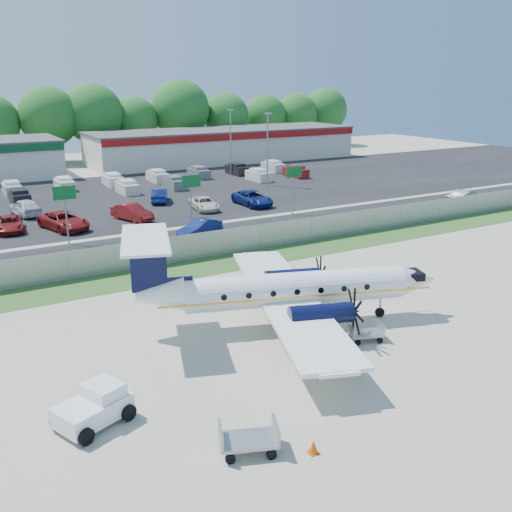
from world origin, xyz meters
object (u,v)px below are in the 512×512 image
pushback_tug (95,406)px  baggage_cart_near (249,439)px  aircraft (289,289)px  baggage_cart_far (366,333)px

pushback_tug → baggage_cart_near: pushback_tug is taller
aircraft → baggage_cart_far: size_ratio=8.98×
pushback_tug → baggage_cart_near: bearing=-46.9°
pushback_tug → baggage_cart_far: bearing=2.0°
pushback_tug → baggage_cart_near: size_ratio=1.34×
baggage_cart_near → baggage_cart_far: bearing=27.5°
aircraft → baggage_cart_near: 11.55m
aircraft → pushback_tug: (-11.67, -4.17, -1.35)m
pushback_tug → baggage_cart_far: (14.05, 0.48, -0.30)m
aircraft → baggage_cart_far: aircraft is taller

